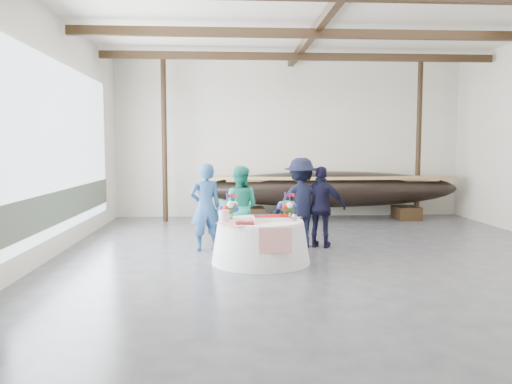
{
  "coord_description": "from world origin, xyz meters",
  "views": [
    {
      "loc": [
        -1.83,
        -8.51,
        1.99
      ],
      "look_at": [
        -1.24,
        1.46,
        1.11
      ],
      "focal_mm": 35.0,
      "sensor_mm": 36.0,
      "label": 1
    }
  ],
  "objects": [
    {
      "name": "longboat_display",
      "position": [
        1.04,
        5.1,
        0.86
      ],
      "size": [
        7.2,
        1.44,
        1.35
      ],
      "color": "black",
      "rests_on": "ground"
    },
    {
      "name": "wall_left",
      "position": [
        -5.0,
        0.0,
        2.25
      ],
      "size": [
        0.02,
        12.0,
        4.5
      ],
      "primitive_type": "cube",
      "color": "silver",
      "rests_on": "ground"
    },
    {
      "name": "banquet_table",
      "position": [
        -1.24,
        0.06,
        0.37
      ],
      "size": [
        1.72,
        1.72,
        0.74
      ],
      "color": "silver",
      "rests_on": "ground"
    },
    {
      "name": "open_bay",
      "position": [
        -4.95,
        1.0,
        1.83
      ],
      "size": [
        0.03,
        7.0,
        3.2
      ],
      "color": "silver",
      "rests_on": "ground"
    },
    {
      "name": "guest_woman_blue",
      "position": [
        -2.24,
        1.15,
        0.85
      ],
      "size": [
        0.71,
        0.57,
        1.7
      ],
      "primitive_type": "imported",
      "rotation": [
        0.0,
        0.0,
        3.43
      ],
      "color": "#284F80",
      "rests_on": "ground"
    },
    {
      "name": "guest_woman_teal",
      "position": [
        -1.58,
        1.37,
        0.82
      ],
      "size": [
        0.91,
        0.78,
        1.64
      ],
      "primitive_type": "imported",
      "rotation": [
        0.0,
        0.0,
        2.92
      ],
      "color": "#1D9779",
      "rests_on": "ground"
    },
    {
      "name": "tabletop_items",
      "position": [
        -1.3,
        0.23,
        0.89
      ],
      "size": [
        1.56,
        1.46,
        0.4
      ],
      "color": "red",
      "rests_on": "banquet_table"
    },
    {
      "name": "floor",
      "position": [
        0.0,
        0.0,
        0.0
      ],
      "size": [
        10.0,
        12.0,
        0.01
      ],
      "primitive_type": "cube",
      "color": "#3D3D42",
      "rests_on": "ground"
    },
    {
      "name": "guest_man_right",
      "position": [
        0.07,
        1.3,
        0.82
      ],
      "size": [
        1.04,
        0.73,
        1.63
      ],
      "primitive_type": "imported",
      "rotation": [
        0.0,
        0.0,
        2.75
      ],
      "color": "black",
      "rests_on": "ground"
    },
    {
      "name": "pavilion_structure",
      "position": [
        0.0,
        0.86,
        4.0
      ],
      "size": [
        9.8,
        11.76,
        4.5
      ],
      "color": "black",
      "rests_on": "ground"
    },
    {
      "name": "guest_man_left",
      "position": [
        -0.34,
        1.39,
        0.9
      ],
      "size": [
        1.22,
        0.77,
        1.8
      ],
      "primitive_type": "imported",
      "rotation": [
        0.0,
        0.0,
        3.23
      ],
      "color": "black",
      "rests_on": "ground"
    },
    {
      "name": "wall_back",
      "position": [
        0.0,
        6.0,
        2.25
      ],
      "size": [
        10.0,
        0.02,
        4.5
      ],
      "primitive_type": "cube",
      "color": "silver",
      "rests_on": "ground"
    }
  ]
}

